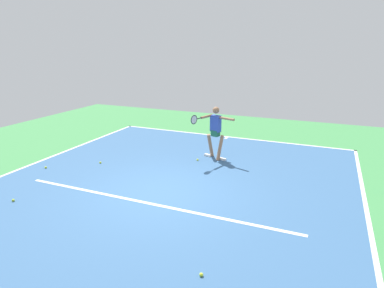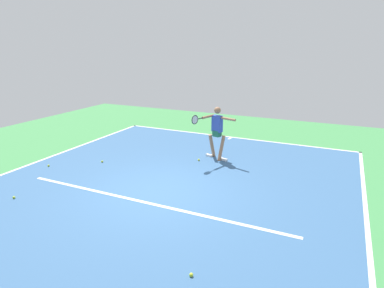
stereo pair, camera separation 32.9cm
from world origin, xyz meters
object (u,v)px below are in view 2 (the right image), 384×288
(tennis_ball_near_player, at_px, (14,197))
(tennis_ball_by_sideline, at_px, (191,275))
(tennis_player, at_px, (216,129))
(tennis_ball_near_service_line, at_px, (102,161))
(tennis_ball_by_baseline, at_px, (48,166))
(tennis_ball_centre_court, at_px, (199,160))

(tennis_ball_near_player, xyz_separation_m, tennis_ball_by_sideline, (-5.21, 0.73, 0.00))
(tennis_player, relative_size, tennis_ball_by_sideline, 26.82)
(tennis_player, distance_m, tennis_ball_near_player, 6.11)
(tennis_ball_near_service_line, bearing_deg, tennis_ball_near_player, 85.35)
(tennis_player, xyz_separation_m, tennis_ball_by_sideline, (-1.73, 5.66, -0.98))
(tennis_player, height_order, tennis_ball_by_sideline, tennis_player)
(tennis_ball_by_baseline, xyz_separation_m, tennis_ball_centre_court, (-4.07, -2.49, 0.00))
(tennis_ball_near_player, relative_size, tennis_ball_by_sideline, 1.00)
(tennis_ball_centre_court, xyz_separation_m, tennis_ball_by_sideline, (-2.17, 5.22, 0.00))
(tennis_ball_by_baseline, relative_size, tennis_ball_near_service_line, 1.00)
(tennis_ball_near_player, bearing_deg, tennis_ball_by_sideline, 172.01)
(tennis_ball_centre_court, bearing_deg, tennis_ball_near_player, 55.90)
(tennis_ball_by_sideline, bearing_deg, tennis_ball_near_service_line, -37.08)
(tennis_ball_by_baseline, height_order, tennis_ball_by_sideline, same)
(tennis_ball_by_baseline, bearing_deg, tennis_ball_near_service_line, -141.38)
(tennis_player, relative_size, tennis_ball_near_player, 26.82)
(tennis_ball_near_service_line, bearing_deg, tennis_ball_by_baseline, 38.62)
(tennis_ball_centre_court, xyz_separation_m, tennis_ball_near_player, (3.04, 4.49, 0.00))
(tennis_ball_near_player, bearing_deg, tennis_player, -125.21)
(tennis_ball_by_baseline, height_order, tennis_ball_near_player, same)
(tennis_player, height_order, tennis_ball_near_service_line, tennis_player)
(tennis_ball_by_baseline, bearing_deg, tennis_ball_centre_court, -148.57)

